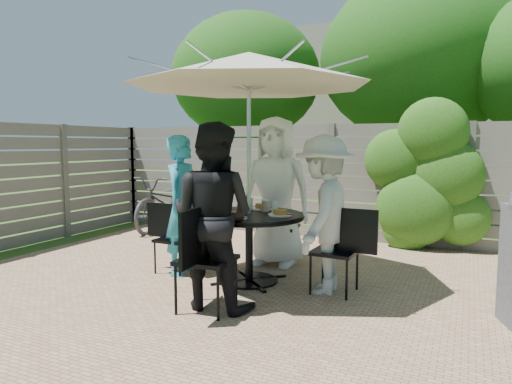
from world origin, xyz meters
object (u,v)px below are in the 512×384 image
at_px(person_left, 184,206).
at_px(bicycle, 167,202).
at_px(chair_front, 206,281).
at_px(plate_back, 262,207).
at_px(chair_right, 336,268).
at_px(chair_back, 279,240).
at_px(plate_front, 235,216).
at_px(plate_left, 220,210).
at_px(glass_left, 223,207).
at_px(coffee_cup, 265,206).
at_px(person_back, 276,192).
at_px(chair_left, 175,253).
at_px(person_front, 212,217).
at_px(glass_back, 250,204).
at_px(person_right, 324,215).
at_px(umbrella, 249,70).
at_px(plate_right, 280,213).
at_px(syrup_jug, 246,205).
at_px(glass_right, 275,207).
at_px(patio_table, 249,235).

xyz_separation_m(person_left, bicycle, (-1.90, 2.27, -0.33)).
relative_size(person_left, chair_front, 1.66).
bearing_deg(plate_back, chair_right, -18.54).
xyz_separation_m(chair_back, plate_front, (0.05, -1.33, 0.51)).
bearing_deg(chair_back, plate_front, -3.94).
bearing_deg(chair_back, plate_left, -24.37).
xyz_separation_m(glass_left, coffee_cup, (0.35, 0.34, -0.01)).
xyz_separation_m(person_back, chair_front, (0.06, -1.80, -0.64)).
relative_size(chair_left, plate_left, 3.19).
distance_m(chair_back, person_front, 1.89).
bearing_deg(chair_left, person_front, -38.16).
bearing_deg(plate_back, glass_back, -134.27).
height_order(person_right, glass_back, person_right).
bearing_deg(person_right, umbrella, -90.00).
bearing_deg(plate_right, person_back, 115.43).
distance_m(chair_left, plate_left, 0.82).
xyz_separation_m(person_front, glass_left, (-0.28, 0.72, -0.02)).
height_order(umbrella, chair_back, umbrella).
distance_m(chair_front, syrup_jug, 1.16).
relative_size(chair_left, person_right, 0.51).
bearing_deg(coffee_cup, bicycle, 144.47).
distance_m(plate_back, plate_left, 0.51).
bearing_deg(syrup_jug, glass_back, 104.07).
height_order(plate_left, glass_back, glass_back).
relative_size(chair_front, plate_front, 3.79).
relative_size(person_left, plate_back, 6.29).
bearing_deg(chair_left, person_right, 2.57).
bearing_deg(glass_left, plate_left, 135.73).
xyz_separation_m(chair_right, glass_left, (-1.22, -0.15, 0.58)).
bearing_deg(chair_front, chair_left, 41.49).
bearing_deg(plate_front, person_right, 25.43).
xyz_separation_m(plate_back, glass_right, (0.27, -0.25, 0.05)).
bearing_deg(chair_front, glass_left, 13.39).
bearing_deg(coffee_cup, patio_table, -112.46).
relative_size(person_front, plate_front, 6.64).
height_order(umbrella, chair_left, umbrella).
relative_size(person_left, person_front, 0.95).
xyz_separation_m(glass_right, syrup_jug, (-0.32, -0.07, 0.01)).
relative_size(person_right, plate_back, 6.25).
bearing_deg(glass_right, bicycle, 144.56).
height_order(chair_back, bicycle, bicycle).
relative_size(chair_right, plate_left, 3.44).
distance_m(chair_left, person_front, 1.41).
bearing_deg(patio_table, syrup_jug, 142.18).
distance_m(person_back, chair_front, 1.91).
bearing_deg(glass_left, umbrella, 23.98).
bearing_deg(coffee_cup, syrup_jug, -131.28).
xyz_separation_m(plate_back, bicycle, (-2.72, 1.88, -0.31)).
height_order(chair_left, plate_back, plate_back).
bearing_deg(person_left, bicycle, 38.00).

